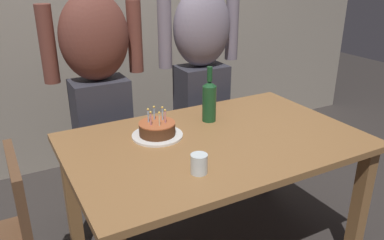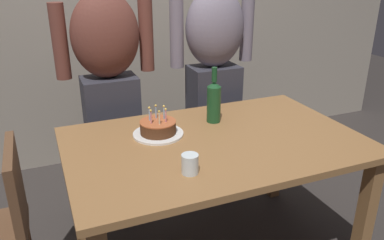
# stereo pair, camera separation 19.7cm
# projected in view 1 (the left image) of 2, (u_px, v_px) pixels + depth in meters

# --- Properties ---
(back_wall) EXTENTS (5.20, 0.10, 2.60)m
(back_wall) POSITION_uv_depth(u_px,v_px,m) (113.00, 1.00, 3.05)
(back_wall) COLOR #9E9384
(back_wall) RESTS_ON ground_plane
(dining_table) EXTENTS (1.50, 0.96, 0.74)m
(dining_table) POSITION_uv_depth(u_px,v_px,m) (215.00, 156.00, 2.04)
(dining_table) COLOR olive
(dining_table) RESTS_ON ground_plane
(birthday_cake) EXTENTS (0.27, 0.27, 0.16)m
(birthday_cake) POSITION_uv_depth(u_px,v_px,m) (157.00, 130.00, 2.01)
(birthday_cake) COLOR white
(birthday_cake) RESTS_ON dining_table
(water_glass_near) EXTENTS (0.07, 0.07, 0.09)m
(water_glass_near) POSITION_uv_depth(u_px,v_px,m) (199.00, 164.00, 1.66)
(water_glass_near) COLOR silver
(water_glass_near) RESTS_ON dining_table
(wine_bottle) EXTENTS (0.08, 0.08, 0.32)m
(wine_bottle) POSITION_uv_depth(u_px,v_px,m) (209.00, 100.00, 2.18)
(wine_bottle) COLOR #194723
(wine_bottle) RESTS_ON dining_table
(person_man_bearded) EXTENTS (0.61, 0.27, 1.66)m
(person_man_bearded) POSITION_uv_depth(u_px,v_px,m) (99.00, 87.00, 2.38)
(person_man_bearded) COLOR #33333D
(person_man_bearded) RESTS_ON ground_plane
(person_woman_cardigan) EXTENTS (0.61, 0.27, 1.66)m
(person_woman_cardigan) POSITION_uv_depth(u_px,v_px,m) (202.00, 72.00, 2.70)
(person_woman_cardigan) COLOR #33333D
(person_woman_cardigan) RESTS_ON ground_plane
(dining_chair) EXTENTS (0.42, 0.42, 0.87)m
(dining_chair) POSITION_uv_depth(u_px,v_px,m) (1.00, 240.00, 1.61)
(dining_chair) COLOR brown
(dining_chair) RESTS_ON ground_plane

